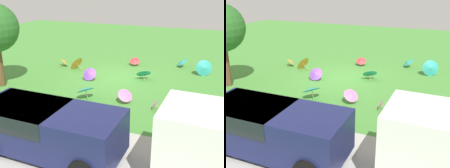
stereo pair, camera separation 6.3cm
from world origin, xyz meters
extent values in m
plane|color=#478C38|center=(0.00, 0.00, 0.00)|extent=(40.00, 40.00, 0.00)
cube|color=#B2AFA8|center=(0.00, 7.66, 0.00)|extent=(40.00, 4.50, 0.01)
cube|color=#191E4C|center=(-0.85, 7.46, 0.85)|extent=(4.60, 1.91, 1.35)
cube|color=black|center=(0.07, 7.46, 1.25)|extent=(2.58, 1.93, 0.55)
cylinder|color=black|center=(0.77, 6.51, 0.38)|extent=(0.76, 0.22, 0.76)
cylinder|color=black|center=(-2.45, 6.50, 0.38)|extent=(0.76, 0.22, 0.76)
cube|color=navy|center=(-4.91, 3.79, 0.45)|extent=(1.60, 0.45, 0.05)
cube|color=navy|center=(-4.91, 3.99, 0.68)|extent=(1.60, 0.12, 0.45)
cube|color=black|center=(-4.27, 3.79, 0.23)|extent=(0.08, 0.41, 0.45)
cube|color=black|center=(-5.55, 3.79, 0.23)|extent=(0.08, 0.41, 0.45)
cylinder|color=tan|center=(-3.37, 3.21, 0.16)|extent=(0.36, 0.04, 0.20)
cone|color=pink|center=(-3.15, 3.21, 0.27)|extent=(0.36, 0.58, 0.55)
sphere|color=tan|center=(-3.11, 3.20, 0.29)|extent=(0.05, 0.04, 0.05)
cylinder|color=tan|center=(-1.73, -0.21, 0.18)|extent=(0.16, 0.27, 0.36)
cone|color=teal|center=(-1.64, -0.37, 0.41)|extent=(1.05, 1.02, 0.62)
sphere|color=tan|center=(-1.61, -0.42, 0.48)|extent=(0.06, 0.06, 0.05)
cylinder|color=tan|center=(-0.35, -2.89, 0.15)|extent=(0.06, 0.19, 0.31)
cone|color=#D8383F|center=(-0.37, -2.77, 0.36)|extent=(0.76, 0.75, 0.44)
sphere|color=tan|center=(-0.38, -2.74, 0.42)|extent=(0.05, 0.06, 0.05)
cylinder|color=tan|center=(3.94, -0.81, 0.14)|extent=(0.22, 0.22, 0.29)
cone|color=orange|center=(3.81, -0.92, 0.32)|extent=(0.80, 0.80, 0.51)
sphere|color=tan|center=(3.79, -0.95, 0.35)|extent=(0.06, 0.06, 0.05)
cylinder|color=tan|center=(-3.39, -3.62, 0.16)|extent=(0.23, 0.10, 0.32)
cone|color=teal|center=(-3.25, -3.57, 0.36)|extent=(0.82, 0.85, 0.49)
sphere|color=tan|center=(-3.22, -3.56, 0.41)|extent=(0.06, 0.05, 0.05)
cylinder|color=tan|center=(-0.02, 3.36, 0.22)|extent=(0.22, 0.16, 0.44)
cone|color=teal|center=(0.10, 3.27, 0.49)|extent=(1.16, 1.17, 0.52)
sphere|color=tan|center=(0.13, 3.26, 0.55)|extent=(0.06, 0.06, 0.05)
cylinder|color=tan|center=(-4.39, 2.28, 0.21)|extent=(0.15, 0.22, 0.43)
cone|color=teal|center=(-4.47, 2.15, 0.48)|extent=(0.93, 0.92, 0.45)
sphere|color=tan|center=(-4.48, 2.12, 0.55)|extent=(0.06, 0.06, 0.05)
cylinder|color=tan|center=(-1.65, 2.94, 0.18)|extent=(0.25, 0.20, 0.37)
cone|color=pink|center=(-1.79, 3.04, 0.41)|extent=(0.90, 0.91, 0.51)
sphere|color=tan|center=(-1.82, 3.07, 0.46)|extent=(0.06, 0.06, 0.05)
cylinder|color=tan|center=(1.11, 0.65, 0.17)|extent=(0.03, 0.36, 0.34)
cone|color=purple|center=(1.11, 0.88, 0.38)|extent=(0.77, 0.63, 0.67)
sphere|color=tan|center=(1.11, 0.93, 0.43)|extent=(0.04, 0.05, 0.05)
cylinder|color=tan|center=(-4.60, -2.65, 0.35)|extent=(0.23, 0.50, 0.21)
cone|color=teal|center=(-4.74, -2.33, 0.47)|extent=(1.05, 0.82, 0.94)
sphere|color=tan|center=(-4.77, -2.25, 0.50)|extent=(0.05, 0.06, 0.05)
cylinder|color=tan|center=(2.46, -0.51, 0.22)|extent=(0.52, 0.16, 0.34)
cone|color=orange|center=(2.77, -0.60, 0.42)|extent=(0.81, 1.02, 0.84)
sphere|color=tan|center=(2.83, -0.61, 0.46)|extent=(0.06, 0.05, 0.05)
camera|label=1|loc=(-5.41, 13.50, 5.05)|focal=43.20mm
camera|label=2|loc=(-5.46, 13.48, 5.05)|focal=43.20mm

